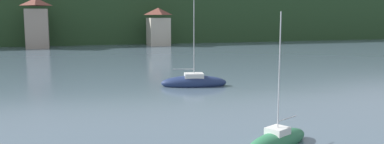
{
  "coord_description": "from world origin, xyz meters",
  "views": [
    {
      "loc": [
        -8.86,
        12.24,
        6.7
      ],
      "look_at": [
        0.0,
        39.56,
        2.81
      ],
      "focal_mm": 38.27,
      "sensor_mm": 36.0,
      "label": 1
    }
  ],
  "objects_px": {
    "shore_building_west": "(37,24)",
    "sailboat_near_3": "(277,141)",
    "shore_building_westcentral": "(158,27)",
    "sailboat_far_2": "(194,82)"
  },
  "relations": [
    {
      "from": "shore_building_west",
      "to": "sailboat_near_3",
      "type": "distance_m",
      "value": 77.53
    },
    {
      "from": "shore_building_westcentral",
      "to": "sailboat_near_3",
      "type": "xyz_separation_m",
      "value": [
        -11.58,
        -75.7,
        -3.97
      ]
    },
    {
      "from": "shore_building_west",
      "to": "shore_building_westcentral",
      "type": "distance_m",
      "value": 26.62
    },
    {
      "from": "sailboat_far_2",
      "to": "sailboat_near_3",
      "type": "xyz_separation_m",
      "value": [
        -1.71,
        -19.09,
        -0.08
      ]
    },
    {
      "from": "sailboat_far_2",
      "to": "sailboat_near_3",
      "type": "height_order",
      "value": "sailboat_far_2"
    },
    {
      "from": "sailboat_near_3",
      "to": "shore_building_west",
      "type": "bearing_deg",
      "value": -105.54
    },
    {
      "from": "sailboat_near_3",
      "to": "shore_building_westcentral",
      "type": "bearing_deg",
      "value": -125.43
    },
    {
      "from": "shore_building_west",
      "to": "shore_building_westcentral",
      "type": "xyz_separation_m",
      "value": [
        26.6,
        -0.2,
        -0.92
      ]
    },
    {
      "from": "shore_building_westcentral",
      "to": "sailboat_near_3",
      "type": "height_order",
      "value": "shore_building_westcentral"
    },
    {
      "from": "shore_building_west",
      "to": "sailboat_near_3",
      "type": "bearing_deg",
      "value": -78.81
    }
  ]
}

